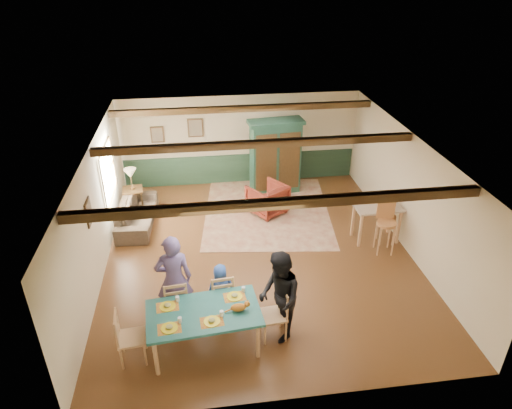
{
  "coord_description": "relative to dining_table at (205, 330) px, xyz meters",
  "views": [
    {
      "loc": [
        -1.26,
        -8.74,
        6.18
      ],
      "look_at": [
        -0.03,
        0.35,
        1.15
      ],
      "focal_mm": 32.0,
      "sensor_mm": 36.0,
      "label": 1
    }
  ],
  "objects": [
    {
      "name": "floor",
      "position": [
        1.35,
        2.71,
        -0.4
      ],
      "size": [
        8.0,
        8.0,
        0.0
      ],
      "primitive_type": "plane",
      "color": "#4A2A15",
      "rests_on": "ground"
    },
    {
      "name": "wall_back",
      "position": [
        1.35,
        6.71,
        0.95
      ],
      "size": [
        7.0,
        0.02,
        2.7
      ],
      "primitive_type": "cube",
      "color": "beige",
      "rests_on": "floor"
    },
    {
      "name": "wall_left",
      "position": [
        -2.15,
        2.71,
        0.95
      ],
      "size": [
        0.02,
        8.0,
        2.7
      ],
      "primitive_type": "cube",
      "color": "beige",
      "rests_on": "floor"
    },
    {
      "name": "wall_right",
      "position": [
        4.85,
        2.71,
        0.95
      ],
      "size": [
        0.02,
        8.0,
        2.7
      ],
      "primitive_type": "cube",
      "color": "beige",
      "rests_on": "floor"
    },
    {
      "name": "ceiling",
      "position": [
        1.35,
        2.71,
        2.3
      ],
      "size": [
        7.0,
        8.0,
        0.02
      ],
      "primitive_type": "cube",
      "color": "silver",
      "rests_on": "wall_back"
    },
    {
      "name": "wainscot_back",
      "position": [
        1.35,
        6.69,
        0.05
      ],
      "size": [
        6.95,
        0.03,
        0.9
      ],
      "primitive_type": "cube",
      "color": "#1D3625",
      "rests_on": "floor"
    },
    {
      "name": "ceiling_beam_front",
      "position": [
        1.35,
        0.41,
        2.21
      ],
      "size": [
        6.95,
        0.16,
        0.16
      ],
      "primitive_type": "cube",
      "color": "black",
      "rests_on": "ceiling"
    },
    {
      "name": "ceiling_beam_mid",
      "position": [
        1.35,
        3.11,
        2.21
      ],
      "size": [
        6.95,
        0.16,
        0.16
      ],
      "primitive_type": "cube",
      "color": "black",
      "rests_on": "ceiling"
    },
    {
      "name": "ceiling_beam_back",
      "position": [
        1.35,
        5.71,
        2.21
      ],
      "size": [
        6.95,
        0.16,
        0.16
      ],
      "primitive_type": "cube",
      "color": "black",
      "rests_on": "ceiling"
    },
    {
      "name": "window_left",
      "position": [
        -2.12,
        4.41,
        1.15
      ],
      "size": [
        0.06,
        1.6,
        1.3
      ],
      "primitive_type": null,
      "color": "white",
      "rests_on": "wall_left"
    },
    {
      "name": "picture_left_wall",
      "position": [
        -2.12,
        2.11,
        1.35
      ],
      "size": [
        0.04,
        0.42,
        0.52
      ],
      "primitive_type": null,
      "color": "gray",
      "rests_on": "wall_left"
    },
    {
      "name": "picture_back_a",
      "position": [
        0.05,
        6.68,
        1.4
      ],
      "size": [
        0.45,
        0.04,
        0.55
      ],
      "primitive_type": null,
      "color": "gray",
      "rests_on": "wall_back"
    },
    {
      "name": "picture_back_b",
      "position": [
        -1.05,
        6.68,
        1.25
      ],
      "size": [
        0.38,
        0.04,
        0.48
      ],
      "primitive_type": null,
      "color": "gray",
      "rests_on": "wall_back"
    },
    {
      "name": "dining_table",
      "position": [
        0.0,
        0.0,
        0.0
      ],
      "size": [
        2.03,
        1.25,
        0.81
      ],
      "primitive_type": null,
      "rotation": [
        0.0,
        0.0,
        0.09
      ],
      "color": "#1B5854",
      "rests_on": "floor"
    },
    {
      "name": "dining_chair_far_left",
      "position": [
        -0.5,
        0.73,
        0.11
      ],
      "size": [
        0.49,
        0.51,
        1.02
      ],
      "primitive_type": null,
      "rotation": [
        0.0,
        0.0,
        3.23
      ],
      "color": "tan",
      "rests_on": "floor"
    },
    {
      "name": "dining_chair_far_right",
      "position": [
        0.36,
        0.81,
        0.11
      ],
      "size": [
        0.49,
        0.51,
        1.02
      ],
      "primitive_type": null,
      "rotation": [
        0.0,
        0.0,
        3.23
      ],
      "color": "tan",
      "rests_on": "floor"
    },
    {
      "name": "dining_chair_end_left",
      "position": [
        -1.23,
        -0.11,
        0.11
      ],
      "size": [
        0.51,
        0.49,
        1.02
      ],
      "primitive_type": null,
      "rotation": [
        0.0,
        0.0,
        1.66
      ],
      "color": "tan",
      "rests_on": "floor"
    },
    {
      "name": "dining_chair_end_right",
      "position": [
        1.23,
        0.11,
        0.11
      ],
      "size": [
        0.51,
        0.49,
        1.02
      ],
      "primitive_type": null,
      "rotation": [
        0.0,
        0.0,
        -1.48
      ],
      "color": "tan",
      "rests_on": "floor"
    },
    {
      "name": "person_man",
      "position": [
        -0.51,
        0.82,
        0.53
      ],
      "size": [
        0.72,
        0.5,
        1.86
      ],
      "primitive_type": "imported",
      "rotation": [
        0.0,
        0.0,
        3.23
      ],
      "color": "slate",
      "rests_on": "floor"
    },
    {
      "name": "person_woman",
      "position": [
        1.34,
        0.12,
        0.48
      ],
      "size": [
        0.75,
        0.92,
        1.78
      ],
      "primitive_type": "imported",
      "rotation": [
        0.0,
        0.0,
        -1.48
      ],
      "color": "black",
      "rests_on": "floor"
    },
    {
      "name": "person_child",
      "position": [
        0.35,
        0.9,
        0.14
      ],
      "size": [
        0.56,
        0.39,
        1.08
      ],
      "primitive_type": "imported",
      "rotation": [
        0.0,
        0.0,
        3.23
      ],
      "color": "#244592",
      "rests_on": "floor"
    },
    {
      "name": "cat",
      "position": [
        0.6,
        -0.05,
        0.5
      ],
      "size": [
        0.4,
        0.19,
        0.19
      ],
      "primitive_type": null,
      "rotation": [
        0.0,
        0.0,
        0.09
      ],
      "color": "orange",
      "rests_on": "dining_table"
    },
    {
      "name": "place_setting_near_left",
      "position": [
        -0.57,
        -0.32,
        0.46
      ],
      "size": [
        0.46,
        0.36,
        0.11
      ],
      "primitive_type": null,
      "rotation": [
        0.0,
        0.0,
        0.09
      ],
      "color": "yellow",
      "rests_on": "dining_table"
    },
    {
      "name": "place_setting_near_center",
      "position": [
        0.13,
        -0.26,
        0.46
      ],
      "size": [
        0.46,
        0.36,
        0.11
      ],
      "primitive_type": null,
      "rotation": [
        0.0,
        0.0,
        0.09
      ],
      "color": "yellow",
      "rests_on": "dining_table"
    },
    {
      "name": "place_setting_far_left",
      "position": [
        -0.61,
        0.22,
        0.46
      ],
      "size": [
        0.46,
        0.36,
        0.11
      ],
      "primitive_type": null,
      "rotation": [
        0.0,
        0.0,
        0.09
      ],
      "color": "yellow",
      "rests_on": "dining_table"
    },
    {
      "name": "place_setting_far_right",
      "position": [
        0.57,
        0.32,
        0.46
      ],
      "size": [
        0.46,
        0.36,
        0.11
      ],
      "primitive_type": null,
      "rotation": [
        0.0,
        0.0,
        0.09
      ],
      "color": "yellow",
      "rests_on": "dining_table"
    },
    {
      "name": "area_rug",
      "position": [
        1.86,
        4.73,
        -0.4
      ],
      "size": [
        3.78,
        4.32,
        0.01
      ],
      "primitive_type": "cube",
      "rotation": [
        0.0,
        0.0,
        -0.12
      ],
      "color": "beige",
      "rests_on": "floor"
    },
    {
      "name": "armoire",
      "position": [
        2.27,
        5.91,
        0.69
      ],
      "size": [
        1.6,
        0.78,
        2.18
      ],
      "primitive_type": "cube",
      "rotation": [
        0.0,
        0.0,
        0.1
      ],
      "color": "#16392B",
      "rests_on": "floor"
    },
    {
      "name": "armchair",
      "position": [
        1.85,
        4.67,
        0.01
      ],
      "size": [
        1.24,
        1.25,
        0.83
      ],
      "primitive_type": "imported",
      "rotation": [
        0.0,
        0.0,
        -2.55
      ],
      "color": "#47120E",
      "rests_on": "floor"
    },
    {
      "name": "sofa",
      "position": [
        -1.59,
        4.51,
        -0.1
      ],
      "size": [
        0.95,
        2.16,
        0.62
      ],
      "primitive_type": "imported",
      "rotation": [
        0.0,
        0.0,
        1.51
      ],
      "color": "#3B3025",
      "rests_on": "floor"
    },
    {
      "name": "end_table",
      "position": [
        -1.74,
        5.3,
        -0.08
      ],
      "size": [
        0.57,
        0.57,
        0.64
      ],
      "primitive_type": null,
      "rotation": [
        0.0,
        0.0,
        0.1
      ],
      "color": "black",
      "rests_on": "floor"
    },
    {
      "name": "table_lamp",
      "position": [
        -1.74,
        5.3,
        0.53
      ],
      "size": [
        0.33,
        0.33,
        0.59
      ],
      "primitive_type": null,
      "rotation": [
        0.0,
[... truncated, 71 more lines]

